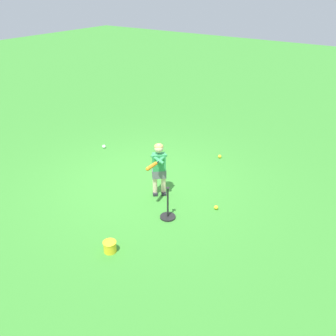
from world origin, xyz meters
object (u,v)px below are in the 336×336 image
Objects in this scene: play_ball_midfield at (216,207)px; play_ball_far_right at (104,147)px; toy_bucket at (110,246)px; play_ball_center_lawn at (220,156)px; batting_tee at (168,213)px; child_batter at (159,165)px.

play_ball_far_right is at bearing 167.34° from play_ball_midfield.
play_ball_far_right is 0.41× the size of toy_bucket.
toy_bucket is at bearing -87.61° from play_ball_center_lawn.
toy_bucket reaches higher than play_ball_center_lawn.
play_ball_center_lawn is 0.13× the size of batting_tee.
toy_bucket is at bearing -78.37° from child_batter.
child_batter is 13.17× the size of play_ball_center_lawn.
play_ball_midfield is at bearing -12.66° from play_ball_far_right.
play_ball_midfield is 2.20m from play_ball_center_lawn.
play_ball_far_right reaches higher than play_ball_center_lawn.
batting_tee is (3.04, -1.54, 0.06)m from play_ball_far_right.
play_ball_center_lawn is at bearing 84.53° from child_batter.
play_ball_midfield is at bearing 51.47° from batting_tee.
play_ball_midfield is 0.36× the size of toy_bucket.
batting_tee reaches higher than play_ball_far_right.
play_ball_far_right is at bearing 157.74° from child_batter.
play_ball_far_right is 0.14× the size of batting_tee.
play_ball_center_lawn is at bearing 92.39° from toy_bucket.
child_batter is 13.74× the size of play_ball_midfield.
play_ball_midfield is 0.96× the size of play_ball_center_lawn.
play_ball_midfield is 2.16m from toy_bucket.
play_ball_far_right is at bearing -156.38° from play_ball_center_lawn.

